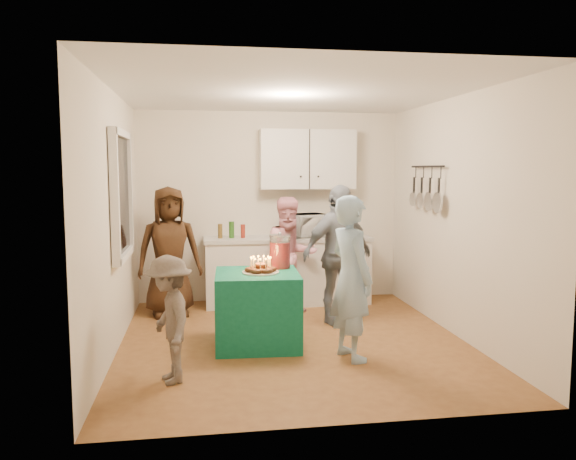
{
  "coord_description": "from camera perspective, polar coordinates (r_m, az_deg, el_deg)",
  "views": [
    {
      "loc": [
        -0.94,
        -5.72,
        1.81
      ],
      "look_at": [
        0.0,
        0.35,
        1.15
      ],
      "focal_mm": 35.0,
      "sensor_mm": 36.0,
      "label": 1
    }
  ],
  "objects": [
    {
      "name": "countertop",
      "position": [
        7.56,
        -0.07,
        -0.89
      ],
      "size": [
        2.24,
        0.62,
        0.05
      ],
      "primitive_type": "cube",
      "color": "beige",
      "rests_on": "counter"
    },
    {
      "name": "ceiling",
      "position": [
        5.85,
        0.54,
        13.89
      ],
      "size": [
        4.0,
        4.0,
        0.0
      ],
      "primitive_type": "plane",
      "color": "white",
      "rests_on": "floor"
    },
    {
      "name": "woman_back_right",
      "position": [
        6.63,
        5.08,
        -2.48
      ],
      "size": [
        1.04,
        0.75,
        1.64
      ],
      "primitive_type": "imported",
      "rotation": [
        0.0,
        0.0,
        0.41
      ],
      "color": "black",
      "rests_on": "floor"
    },
    {
      "name": "woman_back_left",
      "position": [
        7.11,
        -11.97,
        -2.14
      ],
      "size": [
        0.86,
        0.64,
        1.61
      ],
      "primitive_type": "imported",
      "rotation": [
        0.0,
        0.0,
        0.17
      ],
      "color": "#563218",
      "rests_on": "floor"
    },
    {
      "name": "pot_rack",
      "position": [
        6.95,
        13.73,
        4.23
      ],
      "size": [
        0.12,
        1.0,
        0.6
      ],
      "primitive_type": "cube",
      "color": "black",
      "rests_on": "right_wall"
    },
    {
      "name": "window_night",
      "position": [
        6.08,
        -16.67,
        3.42
      ],
      "size": [
        0.04,
        1.0,
        1.2
      ],
      "primitive_type": "cube",
      "color": "black",
      "rests_on": "left_wall"
    },
    {
      "name": "left_wall",
      "position": [
        5.81,
        -17.29,
        0.81
      ],
      "size": [
        4.0,
        4.0,
        0.0
      ],
      "primitive_type": "plane",
      "color": "silver",
      "rests_on": "floor"
    },
    {
      "name": "party_table",
      "position": [
        5.87,
        -3.14,
        -7.99
      ],
      "size": [
        0.89,
        0.89,
        0.76
      ],
      "primitive_type": "cube",
      "rotation": [
        0.0,
        0.0,
        -0.05
      ],
      "color": "#0F6649",
      "rests_on": "floor"
    },
    {
      "name": "man_birthday",
      "position": [
        5.39,
        6.43,
        -4.85
      ],
      "size": [
        0.53,
        0.66,
        1.57
      ],
      "primitive_type": "imported",
      "rotation": [
        0.0,
        0.0,
        1.86
      ],
      "color": "#9CC2E3",
      "rests_on": "floor"
    },
    {
      "name": "microwave",
      "position": [
        7.58,
        1.65,
        0.49
      ],
      "size": [
        0.62,
        0.49,
        0.31
      ],
      "primitive_type": "imported",
      "rotation": [
        0.0,
        0.0,
        0.22
      ],
      "color": "white",
      "rests_on": "countertop"
    },
    {
      "name": "counter",
      "position": [
        7.63,
        -0.07,
        -4.28
      ],
      "size": [
        2.2,
        0.58,
        0.86
      ],
      "primitive_type": "cube",
      "color": "white",
      "rests_on": "floor"
    },
    {
      "name": "woman_back_center",
      "position": [
        7.04,
        0.25,
        -2.63
      ],
      "size": [
        0.84,
        0.73,
        1.47
      ],
      "primitive_type": "imported",
      "rotation": [
        0.0,
        0.0,
        0.27
      ],
      "color": "pink",
      "rests_on": "floor"
    },
    {
      "name": "child_near_left",
      "position": [
        4.92,
        -11.97,
        -8.87
      ],
      "size": [
        0.58,
        0.79,
        1.1
      ],
      "primitive_type": "imported",
      "rotation": [
        0.0,
        0.0,
        -1.31
      ],
      "color": "#524842",
      "rests_on": "floor"
    },
    {
      "name": "floor",
      "position": [
        6.07,
        0.52,
        -11.21
      ],
      "size": [
        4.0,
        4.0,
        0.0
      ],
      "primitive_type": "plane",
      "color": "brown",
      "rests_on": "ground"
    },
    {
      "name": "right_wall",
      "position": [
        6.36,
        16.74,
        1.28
      ],
      "size": [
        4.0,
        4.0,
        0.0
      ],
      "primitive_type": "plane",
      "color": "silver",
      "rests_on": "floor"
    },
    {
      "name": "back_wall",
      "position": [
        7.79,
        -1.86,
        2.38
      ],
      "size": [
        3.6,
        3.6,
        0.0
      ],
      "primitive_type": "plane",
      "color": "silver",
      "rests_on": "floor"
    },
    {
      "name": "upper_cabinet",
      "position": [
        7.71,
        1.98,
        7.17
      ],
      "size": [
        1.3,
        0.3,
        0.8
      ],
      "primitive_type": "cube",
      "color": "white",
      "rests_on": "back_wall"
    },
    {
      "name": "punch_jar",
      "position": [
        6.01,
        -0.84,
        -2.28
      ],
      "size": [
        0.22,
        0.22,
        0.34
      ],
      "primitive_type": "cylinder",
      "color": "red",
      "rests_on": "party_table"
    },
    {
      "name": "donut_cake",
      "position": [
        5.74,
        -2.8,
        -3.5
      ],
      "size": [
        0.38,
        0.38,
        0.18
      ],
      "primitive_type": null,
      "color": "#381C0C",
      "rests_on": "party_table"
    }
  ]
}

